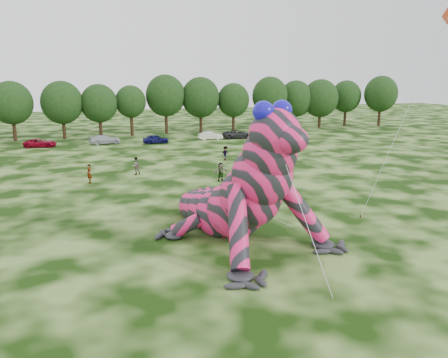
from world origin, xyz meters
name	(u,v)px	position (x,y,z in m)	size (l,w,h in m)	color
ground	(242,272)	(0.00, 0.00, 0.00)	(240.00, 240.00, 0.00)	#16330A
inflatable_gecko	(223,168)	(0.82, 5.75, 4.47)	(15.05, 17.87, 8.94)	#F31E69
flying_kite	(442,30)	(14.97, 3.52, 13.08)	(4.50, 3.02, 14.95)	red
tree_6	(12,111)	(-17.56, 56.68, 4.75)	(6.52, 5.86, 9.49)	black
tree_7	(62,110)	(-10.08, 56.80, 4.74)	(6.68, 6.01, 9.48)	black
tree_8	(100,111)	(-4.22, 56.99, 4.47)	(6.14, 5.53, 8.94)	black
tree_9	(131,111)	(1.06, 57.35, 4.34)	(5.27, 4.74, 8.68)	black
tree_10	(166,104)	(7.40, 58.58, 5.25)	(7.09, 6.38, 10.50)	black
tree_11	(201,105)	(13.79, 58.20, 5.03)	(7.01, 6.31, 10.07)	black
tree_12	(233,107)	(20.01, 57.74, 4.49)	(5.99, 5.39, 8.97)	black
tree_13	(270,104)	(27.13, 57.13, 5.06)	(6.83, 6.15, 10.13)	black
tree_14	(296,104)	(33.46, 58.72, 4.70)	(6.82, 6.14, 9.40)	black
tree_15	(320,104)	(38.47, 57.77, 4.82)	(7.17, 6.45, 9.63)	black
tree_16	(346,103)	(45.45, 59.37, 4.69)	(6.26, 5.63, 9.37)	black
tree_17	(380,101)	(51.95, 56.66, 5.15)	(6.98, 6.28, 10.30)	black
car_2	(40,143)	(-13.27, 48.66, 0.64)	(2.11, 4.57, 1.27)	maroon
car_3	(105,139)	(-4.08, 48.92, 0.69)	(1.94, 4.77, 1.38)	#B2B8BB
car_4	(156,139)	(3.48, 47.16, 0.68)	(1.60, 3.99, 1.36)	#10114A
car_5	(210,136)	(12.68, 48.35, 0.66)	(1.39, 3.98, 1.31)	silver
car_6	(238,134)	(17.47, 48.36, 0.71)	(2.35, 5.09, 1.42)	#28272A
car_7	(279,131)	(25.60, 49.60, 0.70)	(1.95, 4.80, 1.39)	white
spectator_1	(136,166)	(-2.29, 25.67, 0.94)	(0.92, 0.72, 1.89)	gray
spectator_3	(254,152)	(13.06, 30.35, 0.87)	(1.02, 0.42, 1.73)	gray
spectator_2	(225,153)	(9.29, 30.42, 0.88)	(1.14, 0.65, 1.76)	gray
spectator_5	(221,172)	(5.34, 20.10, 0.93)	(1.73, 0.55, 1.86)	gray
spectator_0	(89,174)	(-7.08, 23.27, 0.94)	(0.69, 0.45, 1.89)	gray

